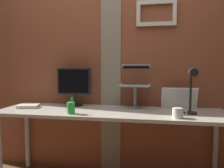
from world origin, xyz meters
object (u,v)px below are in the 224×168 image
desk_lamp (192,86)px  whiteboard_panel (179,98)px  laptop (136,79)px  coffee_mug (178,113)px  monitor (74,84)px  pen_cup (71,108)px

desk_lamp → whiteboard_panel: bearing=105.1°
laptop → desk_lamp: bearing=-30.6°
desk_lamp → coffee_mug: (-0.13, -0.15, -0.21)m
monitor → desk_lamp: 1.19m
laptop → pen_cup: 0.75m
monitor → pen_cup: size_ratio=2.72×
desk_lamp → coffee_mug: 0.29m
pen_cup → coffee_mug: bearing=-0.0°
laptop → pen_cup: (-0.55, -0.45, -0.24)m
monitor → coffee_mug: (1.03, -0.38, -0.20)m
pen_cup → monitor: bearing=105.5°
desk_lamp → pen_cup: bearing=-172.1°
monitor → desk_lamp: (1.16, -0.23, 0.02)m
monitor → whiteboard_panel: monitor is taller
whiteboard_panel → monitor: bearing=-178.3°
whiteboard_panel → pen_cup: 1.07m
monitor → coffee_mug: 1.12m
monitor → pen_cup: bearing=-74.5°
monitor → laptop: bearing=6.2°
monitor → desk_lamp: size_ratio=1.00×
laptop → coffee_mug: (0.38, -0.45, -0.25)m
whiteboard_panel → coffee_mug: whiteboard_panel is taller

